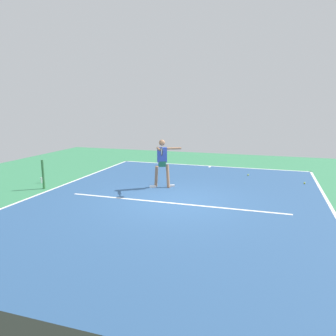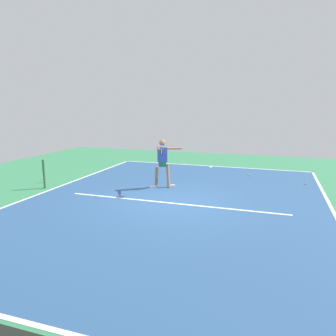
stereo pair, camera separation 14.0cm
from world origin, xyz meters
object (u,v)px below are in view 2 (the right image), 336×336
Objects in this scene: tennis_player at (163,160)px; tennis_ball_by_baseline at (306,184)px; tennis_ball_by_sideline at (249,175)px; net_post at (44,174)px; water_bottle at (43,180)px.

tennis_ball_by_baseline is at bearing 174.33° from tennis_player.
tennis_ball_by_sideline is (2.20, -0.86, 0.00)m from tennis_ball_by_baseline.
net_post is 16.21× the size of tennis_ball_by_sideline.
water_bottle reaches higher than tennis_ball_by_baseline.
tennis_player is at bearing 46.35° from tennis_ball_by_sideline.
tennis_player is 8.17× the size of water_bottle.
net_post is 1.06m from water_bottle.
tennis_player reaches higher than net_post.
tennis_ball_by_baseline is 1.00× the size of tennis_ball_by_sideline.
water_bottle is (4.76, 0.81, -0.92)m from tennis_player.
water_bottle is (9.85, 2.99, 0.08)m from tennis_ball_by_baseline.
water_bottle is at bearing -19.19° from tennis_player.
water_bottle is at bearing 26.69° from tennis_ball_by_sideline.
tennis_ball_by_sideline is (-2.90, -3.04, -1.00)m from tennis_player.
net_post is at bearing -8.60° from tennis_player.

